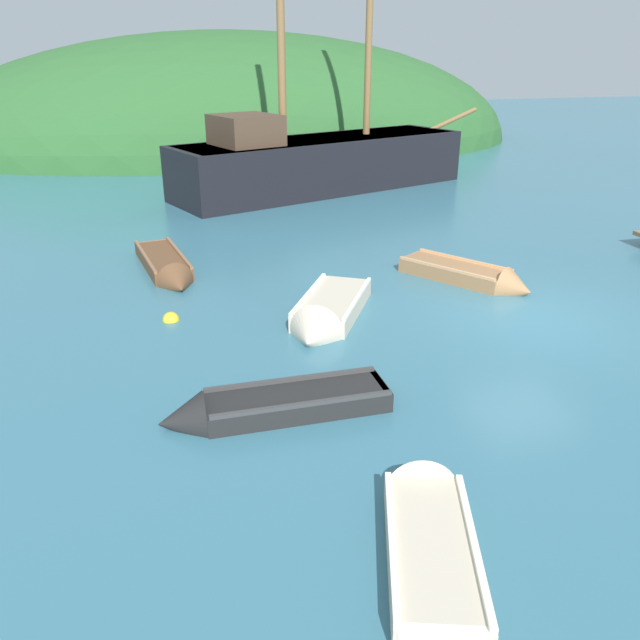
% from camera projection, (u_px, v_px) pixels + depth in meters
% --- Properties ---
extents(ground_plane, '(120.00, 120.00, 0.00)m').
position_uv_depth(ground_plane, '(530.00, 317.00, 14.07)').
color(ground_plane, teal).
extents(shore_hill, '(36.13, 21.52, 13.14)m').
position_uv_depth(shore_hill, '(233.00, 143.00, 40.12)').
color(shore_hill, '#2D602D').
rests_on(shore_hill, ground).
extents(sailing_ship, '(15.09, 7.47, 13.56)m').
position_uv_depth(sailing_ship, '(320.00, 169.00, 26.38)').
color(sailing_ship, black).
rests_on(sailing_ship, ground).
extents(rowboat_outer_right, '(1.53, 3.99, 0.94)m').
position_uv_depth(rowboat_outer_right, '(167.00, 269.00, 16.78)').
color(rowboat_outer_right, brown).
rests_on(rowboat_outer_right, ground).
extents(rowboat_far, '(3.74, 0.94, 0.89)m').
position_uv_depth(rowboat_far, '(265.00, 409.00, 10.24)').
color(rowboat_far, black).
rests_on(rowboat_far, ground).
extents(rowboat_near_dock, '(2.74, 3.50, 1.15)m').
position_uv_depth(rowboat_near_dock, '(326.00, 316.00, 13.76)').
color(rowboat_near_dock, beige).
rests_on(rowboat_near_dock, ground).
extents(rowboat_portside, '(1.91, 3.21, 0.95)m').
position_uv_depth(rowboat_portside, '(427.00, 529.00, 7.69)').
color(rowboat_portside, beige).
rests_on(rowboat_portside, ground).
extents(rowboat_outer_left, '(2.75, 3.47, 0.98)m').
position_uv_depth(rowboat_outer_left, '(472.00, 278.00, 16.07)').
color(rowboat_outer_left, '#9E7047').
rests_on(rowboat_outer_left, ground).
extents(buoy_yellow, '(0.37, 0.37, 0.37)m').
position_uv_depth(buoy_yellow, '(171.00, 320.00, 13.90)').
color(buoy_yellow, yellow).
rests_on(buoy_yellow, ground).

